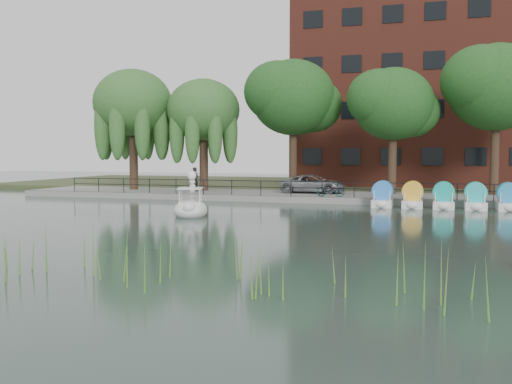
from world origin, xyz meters
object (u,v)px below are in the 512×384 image
at_px(minivan, 313,183).
at_px(swan_boat, 191,206).
at_px(pedestrian, 196,178).
at_px(bicycle, 331,189).

bearing_deg(minivan, swan_boat, 164.02).
xyz_separation_m(minivan, swan_boat, (-3.80, -12.24, -0.62)).
relative_size(minivan, pedestrian, 2.60).
xyz_separation_m(pedestrian, swan_boat, (4.56, -11.35, -0.90)).
distance_m(pedestrian, swan_boat, 12.26).
xyz_separation_m(bicycle, pedestrian, (-10.04, 1.90, 0.49)).
bearing_deg(pedestrian, swan_boat, -154.84).
relative_size(pedestrian, swan_boat, 0.65).
bearing_deg(pedestrian, minivan, -80.64).
bearing_deg(swan_boat, minivan, 53.98).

